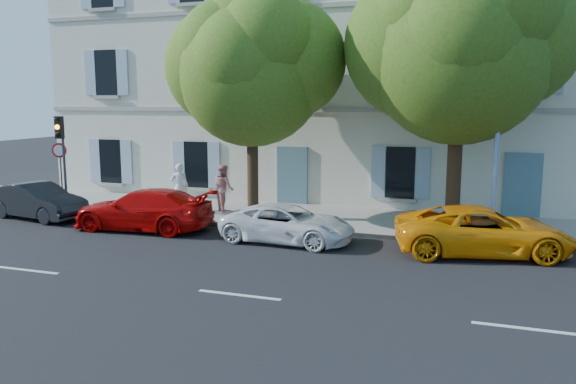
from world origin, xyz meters
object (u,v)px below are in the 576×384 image
(tree_left, at_px, (252,74))
(tree_right, at_px, (460,54))
(car_dark_sedan, at_px, (38,201))
(car_yellow_supercar, at_px, (483,231))
(road_sign, at_px, (60,161))
(car_red_coupe, at_px, (143,209))
(street_lamp, at_px, (500,99))
(car_white_coupe, at_px, (287,224))
(pedestrian_b, at_px, (224,188))
(traffic_light, at_px, (61,143))
(pedestrian_a, at_px, (180,187))

(tree_left, distance_m, tree_right, 6.98)
(car_dark_sedan, relative_size, tree_right, 0.46)
(car_yellow_supercar, bearing_deg, road_sign, 71.82)
(tree_right, bearing_deg, car_red_coupe, -166.08)
(car_dark_sedan, distance_m, road_sign, 2.13)
(car_dark_sedan, distance_m, street_lamp, 16.41)
(car_white_coupe, height_order, pedestrian_b, pedestrian_b)
(car_red_coupe, bearing_deg, tree_right, 100.90)
(car_white_coupe, bearing_deg, traffic_light, 84.56)
(car_white_coupe, relative_size, street_lamp, 0.56)
(car_white_coupe, xyz_separation_m, traffic_light, (-9.66, 1.51, 2.19))
(car_red_coupe, bearing_deg, car_yellow_supercar, 88.80)
(tree_left, relative_size, pedestrian_b, 4.44)
(car_red_coupe, relative_size, road_sign, 1.88)
(car_white_coupe, height_order, traffic_light, traffic_light)
(road_sign, bearing_deg, pedestrian_a, 9.17)
(car_yellow_supercar, height_order, pedestrian_a, pedestrian_a)
(tree_left, xyz_separation_m, tree_right, (6.96, 0.04, 0.51))
(car_red_coupe, bearing_deg, car_dark_sedan, -97.00)
(traffic_light, bearing_deg, tree_right, 4.04)
(tree_right, relative_size, pedestrian_a, 4.81)
(tree_left, bearing_deg, pedestrian_b, 152.27)
(street_lamp, height_order, pedestrian_b, street_lamp)
(car_red_coupe, xyz_separation_m, traffic_light, (-4.47, 1.46, 2.07))
(car_yellow_supercar, bearing_deg, car_dark_sedan, 77.71)
(traffic_light, relative_size, pedestrian_a, 1.98)
(tree_right, xyz_separation_m, traffic_light, (-14.47, -1.02, -3.02))
(tree_right, relative_size, street_lamp, 1.17)
(tree_right, xyz_separation_m, pedestrian_a, (-10.13, 0.28, -4.73))
(car_white_coupe, xyz_separation_m, tree_left, (-2.15, 2.49, 4.70))
(traffic_light, height_order, pedestrian_a, traffic_light)
(car_red_coupe, xyz_separation_m, car_white_coupe, (5.19, -0.05, -0.12))
(car_white_coupe, xyz_separation_m, car_yellow_supercar, (5.75, 0.40, 0.11))
(car_dark_sedan, distance_m, tree_right, 15.74)
(car_dark_sedan, relative_size, pedestrian_b, 2.24)
(street_lamp, relative_size, pedestrian_a, 4.10)
(car_red_coupe, relative_size, street_lamp, 0.64)
(road_sign, bearing_deg, pedestrian_b, 11.03)
(car_dark_sedan, bearing_deg, car_white_coupe, -81.87)
(car_red_coupe, height_order, traffic_light, traffic_light)
(tree_right, bearing_deg, street_lamp, -39.62)
(tree_left, relative_size, street_lamp, 1.06)
(road_sign, bearing_deg, car_white_coupe, -11.24)
(car_dark_sedan, distance_m, car_yellow_supercar, 15.66)
(car_white_coupe, bearing_deg, pedestrian_a, 65.59)
(traffic_light, bearing_deg, car_dark_sedan, -102.82)
(car_dark_sedan, height_order, tree_right, tree_right)
(car_dark_sedan, bearing_deg, traffic_light, -2.48)
(car_red_coupe, height_order, tree_left, tree_left)
(tree_left, distance_m, road_sign, 8.71)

